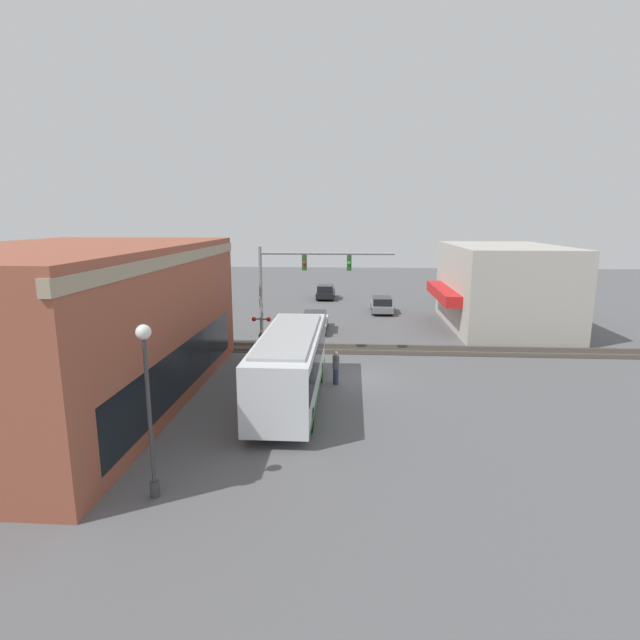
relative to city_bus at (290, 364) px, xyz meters
The scene contains 13 objects.
ground_plane 4.81m from the city_bus, 38.82° to the right, with size 120.00×120.00×0.00m, color #565659.
brick_building 10.09m from the city_bus, 93.31° to the left, with size 18.59×10.52×7.10m.
shop_building 22.10m from the city_bus, 39.73° to the right, with size 12.99×8.87×6.27m.
city_bus is the anchor object (origin of this frame).
traffic_signal_gantry 8.66m from the city_bus, ahead, with size 0.42×8.11×6.61m.
crossing_signal 8.00m from the city_bus, 19.58° to the left, with size 1.41×1.18×3.81m.
streetlamp 8.90m from the city_bus, 159.24° to the left, with size 0.44×0.44×5.33m.
rail_track_near 10.04m from the city_bus, 16.46° to the right, with size 2.60×60.00×0.15m.
parked_car_white 14.76m from the city_bus, ahead, with size 4.64×1.82×1.42m.
parked_car_grey 23.09m from the city_bus, 13.54° to the right, with size 4.43×1.82×1.40m.
parked_car_black 29.79m from the city_bus, ahead, with size 4.21×1.82×1.47m.
pedestrian_near_bus 3.36m from the city_bus, 37.73° to the right, with size 0.34×0.34×1.72m.
pedestrian_at_crossing 7.08m from the city_bus, 20.97° to the left, with size 0.34×0.34×1.83m.
Camera 1 is at (-25.05, 0.05, 8.27)m, focal length 28.00 mm.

